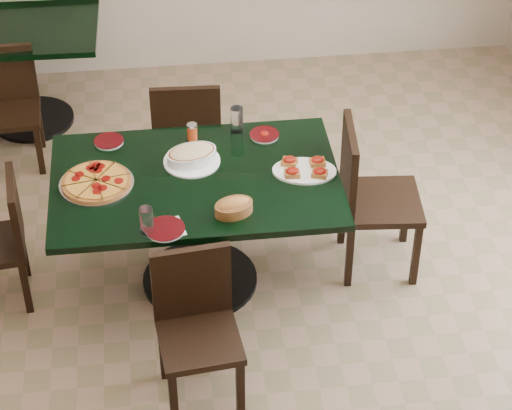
{
  "coord_description": "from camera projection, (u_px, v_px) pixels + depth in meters",
  "views": [
    {
      "loc": [
        -0.32,
        -4.0,
        3.96
      ],
      "look_at": [
        0.16,
        0.0,
        0.76
      ],
      "focal_mm": 70.0,
      "sensor_mm": 36.0,
      "label": 1
    }
  ],
  "objects": [
    {
      "name": "side_plate_far_r",
      "position": [
        264.0,
        135.0,
        5.64
      ],
      "size": [
        0.17,
        0.17,
        0.03
      ],
      "rotation": [
        0.0,
        0.0,
        0.25
      ],
      "color": "white",
      "rests_on": "main_table"
    },
    {
      "name": "pepperoni_pizza",
      "position": [
        96.0,
        182.0,
        5.28
      ],
      "size": [
        0.4,
        0.4,
        0.04
      ],
      "rotation": [
        0.0,
        0.0,
        0.19
      ],
      "color": "silver",
      "rests_on": "main_table"
    },
    {
      "name": "water_glass_a",
      "position": [
        237.0,
        120.0,
        5.64
      ],
      "size": [
        0.07,
        0.07,
        0.15
      ],
      "primitive_type": "cylinder",
      "color": "white",
      "rests_on": "main_table"
    },
    {
      "name": "pepper_shaker",
      "position": [
        192.0,
        132.0,
        5.59
      ],
      "size": [
        0.06,
        0.06,
        0.1
      ],
      "color": "#C04314",
      "rests_on": "main_table"
    },
    {
      "name": "side_plate_far_l",
      "position": [
        109.0,
        141.0,
        5.59
      ],
      "size": [
        0.17,
        0.17,
        0.02
      ],
      "rotation": [
        0.0,
        0.0,
        0.36
      ],
      "color": "white",
      "rests_on": "main_table"
    },
    {
      "name": "back_table",
      "position": [
        23.0,
        57.0,
        6.79
      ],
      "size": [
        1.07,
        0.79,
        0.75
      ],
      "rotation": [
        0.0,
        0.0,
        -0.03
      ],
      "color": "black",
      "rests_on": "floor"
    },
    {
      "name": "side_plate_near",
      "position": [
        165.0,
        229.0,
        4.99
      ],
      "size": [
        0.2,
        0.2,
        0.02
      ],
      "rotation": [
        0.0,
        0.0,
        0.09
      ],
      "color": "white",
      "rests_on": "main_table"
    },
    {
      "name": "chair_near",
      "position": [
        196.0,
        320.0,
        4.9
      ],
      "size": [
        0.43,
        0.43,
        0.84
      ],
      "rotation": [
        0.0,
        0.0,
        0.1
      ],
      "color": "black",
      "rests_on": "floor"
    },
    {
      "name": "back_chair_near",
      "position": [
        10.0,
        101.0,
        6.51
      ],
      "size": [
        0.39,
        0.39,
        0.8
      ],
      "rotation": [
        0.0,
        0.0,
        0.05
      ],
      "color": "black",
      "rests_on": "floor"
    },
    {
      "name": "floor",
      "position": [
        228.0,
        313.0,
        5.6
      ],
      "size": [
        5.5,
        5.5,
        0.0
      ],
      "primitive_type": "plane",
      "color": "#83644B",
      "rests_on": "ground"
    },
    {
      "name": "chair_right",
      "position": [
        367.0,
        192.0,
        5.61
      ],
      "size": [
        0.48,
        0.48,
        0.94
      ],
      "rotation": [
        0.0,
        0.0,
        1.49
      ],
      "color": "black",
      "rests_on": "floor"
    },
    {
      "name": "napkin_setting",
      "position": [
        168.0,
        228.0,
        5.0
      ],
      "size": [
        0.19,
        0.19,
        0.01
      ],
      "rotation": [
        0.0,
        0.0,
        0.22
      ],
      "color": "white",
      "rests_on": "main_table"
    },
    {
      "name": "chair_left",
      "position": [
        2.0,
        236.0,
        5.44
      ],
      "size": [
        0.41,
        0.41,
        0.79
      ],
      "rotation": [
        0.0,
        0.0,
        -1.46
      ],
      "color": "black",
      "rests_on": "floor"
    },
    {
      "name": "bruschetta_platter",
      "position": [
        304.0,
        169.0,
        5.36
      ],
      "size": [
        0.38,
        0.29,
        0.05
      ],
      "rotation": [
        0.0,
        0.0,
        -0.16
      ],
      "color": "white",
      "rests_on": "main_table"
    },
    {
      "name": "water_glass_b",
      "position": [
        147.0,
        220.0,
        4.94
      ],
      "size": [
        0.07,
        0.07,
        0.15
      ],
      "primitive_type": "cylinder",
      "color": "white",
      "rests_on": "main_table"
    },
    {
      "name": "main_table",
      "position": [
        197.0,
        205.0,
        5.45
      ],
      "size": [
        1.55,
        1.0,
        0.75
      ],
      "rotation": [
        0.0,
        0.0,
        -0.0
      ],
      "color": "black",
      "rests_on": "floor"
    },
    {
      "name": "chair_far",
      "position": [
        187.0,
        134.0,
        6.12
      ],
      "size": [
        0.43,
        0.43,
        0.89
      ],
      "rotation": [
        0.0,
        0.0,
        3.09
      ],
      "color": "black",
      "rests_on": "floor"
    },
    {
      "name": "lasagna_casserole",
      "position": [
        192.0,
        155.0,
        5.42
      ],
      "size": [
        0.32,
        0.31,
        0.09
      ],
      "rotation": [
        0.0,
        0.0,
        0.31
      ],
      "color": "white",
      "rests_on": "main_table"
    },
    {
      "name": "bread_basket",
      "position": [
        234.0,
        207.0,
        5.08
      ],
      "size": [
        0.24,
        0.2,
        0.09
      ],
      "rotation": [
        0.0,
        0.0,
        0.34
      ],
      "color": "brown",
      "rests_on": "main_table"
    }
  ]
}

